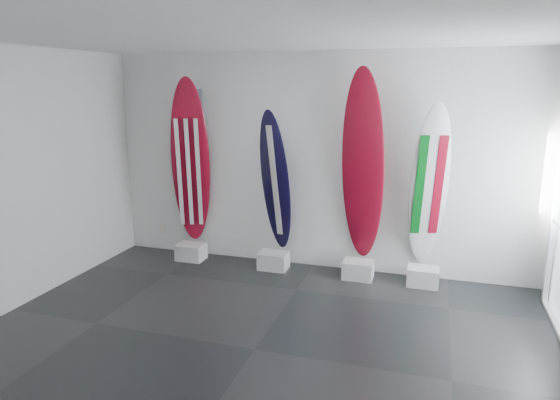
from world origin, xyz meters
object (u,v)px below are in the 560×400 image
(surfboard_usa, at_px, (191,162))
(surfboard_italy, at_px, (429,186))
(surfboard_swiss, at_px, (363,166))
(surfboard_navy, at_px, (275,182))

(surfboard_usa, relative_size, surfboard_italy, 1.14)
(surfboard_swiss, bearing_deg, surfboard_italy, 10.63)
(surfboard_swiss, relative_size, surfboard_italy, 1.19)
(surfboard_usa, xyz_separation_m, surfboard_swiss, (2.50, 0.00, 0.06))
(surfboard_navy, bearing_deg, surfboard_italy, 16.87)
(surfboard_usa, relative_size, surfboard_navy, 1.21)
(surfboard_navy, relative_size, surfboard_italy, 0.94)
(surfboard_usa, height_order, surfboard_navy, surfboard_usa)
(surfboard_navy, bearing_deg, surfboard_usa, -163.13)
(surfboard_navy, height_order, surfboard_italy, surfboard_italy)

